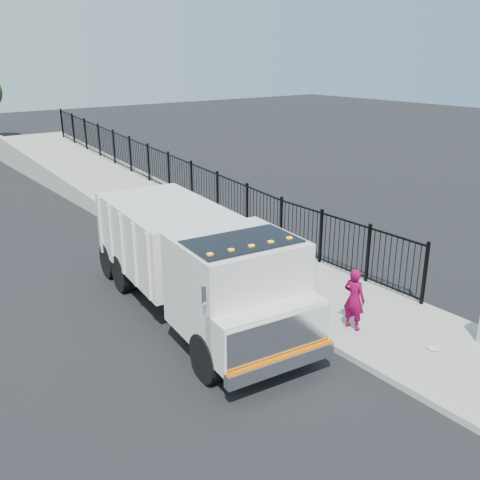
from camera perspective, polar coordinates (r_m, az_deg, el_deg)
ground at (r=14.72m, az=4.17°, el=-8.16°), size 120.00×120.00×0.00m
sidewalk at (r=14.77m, az=15.08°, el=-8.47°), size 3.55×12.00×0.12m
curb at (r=13.44m, az=9.89°, el=-10.90°), size 0.30×12.00×0.16m
ramp at (r=28.74m, az=-13.95°, el=5.09°), size 3.95×24.06×3.19m
iron_fence at (r=25.64m, az=-7.55°, el=5.89°), size 0.10×28.00×1.80m
truck at (r=14.19m, az=-4.83°, el=-2.03°), size 3.59×8.70×2.90m
worker at (r=13.81m, az=12.08°, el=-6.17°), size 0.48×0.65×1.63m
debris at (r=13.75m, az=19.89°, el=-10.72°), size 0.31×0.31×0.08m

